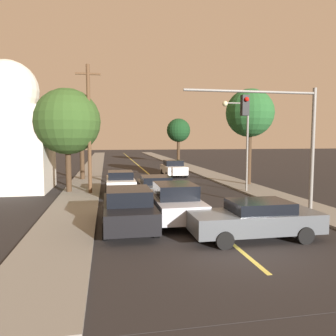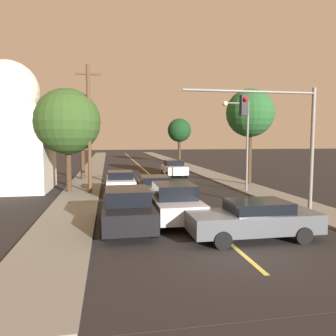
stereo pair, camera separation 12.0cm
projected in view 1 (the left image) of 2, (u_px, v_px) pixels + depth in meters
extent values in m
plane|color=black|center=(240.00, 251.00, 10.77)|extent=(200.00, 200.00, 0.00)
cube|color=black|center=(138.00, 165.00, 46.01)|extent=(9.54, 80.00, 0.01)
cube|color=#D1C14C|center=(138.00, 165.00, 46.01)|extent=(0.16, 76.00, 0.00)
cube|color=gray|center=(94.00, 165.00, 44.90)|extent=(2.50, 80.00, 0.12)
cube|color=gray|center=(179.00, 164.00, 47.11)|extent=(2.50, 80.00, 0.12)
cube|color=#A5A8B2|center=(174.00, 205.00, 14.63)|extent=(1.92, 4.79, 0.72)
cube|color=black|center=(175.00, 191.00, 14.38)|extent=(1.69, 2.15, 0.62)
cylinder|color=black|center=(150.00, 207.00, 15.95)|extent=(0.22, 0.74, 0.74)
cylinder|color=black|center=(186.00, 205.00, 16.28)|extent=(0.22, 0.74, 0.74)
cylinder|color=black|center=(159.00, 222.00, 13.04)|extent=(0.22, 0.74, 0.74)
cylinder|color=black|center=(203.00, 220.00, 13.38)|extent=(0.22, 0.74, 0.74)
cube|color=#474C51|center=(155.00, 188.00, 20.29)|extent=(1.95, 4.46, 0.62)
cube|color=black|center=(156.00, 180.00, 20.07)|extent=(1.72, 2.01, 0.43)
cylinder|color=black|center=(138.00, 190.00, 21.50)|extent=(0.22, 0.68, 0.68)
cylinder|color=black|center=(166.00, 189.00, 21.84)|extent=(0.22, 0.68, 0.68)
cylinder|color=black|center=(143.00, 197.00, 18.79)|extent=(0.22, 0.68, 0.68)
cylinder|color=black|center=(174.00, 196.00, 19.13)|extent=(0.22, 0.68, 0.68)
cube|color=black|center=(128.00, 211.00, 13.47)|extent=(1.97, 4.91, 0.78)
cube|color=black|center=(128.00, 196.00, 13.22)|extent=(1.74, 2.21, 0.58)
cylinder|color=black|center=(105.00, 213.00, 14.82)|extent=(0.22, 0.63, 0.63)
cylinder|color=black|center=(146.00, 211.00, 15.17)|extent=(0.22, 0.63, 0.63)
cylinder|color=black|center=(105.00, 232.00, 11.84)|extent=(0.22, 0.63, 0.63)
cylinder|color=black|center=(156.00, 229.00, 12.19)|extent=(0.22, 0.63, 0.63)
cube|color=white|center=(120.00, 184.00, 20.96)|extent=(1.73, 4.03, 0.78)
cube|color=black|center=(120.00, 175.00, 20.75)|extent=(1.53, 1.81, 0.47)
cylinder|color=black|center=(107.00, 188.00, 22.07)|extent=(0.22, 0.75, 0.75)
cylinder|color=black|center=(132.00, 187.00, 22.37)|extent=(0.22, 0.75, 0.75)
cylinder|color=black|center=(108.00, 194.00, 19.62)|extent=(0.22, 0.75, 0.75)
cylinder|color=black|center=(135.00, 193.00, 19.92)|extent=(0.22, 0.75, 0.75)
cube|color=white|center=(174.00, 169.00, 31.99)|extent=(1.92, 4.25, 0.75)
cube|color=black|center=(173.00, 163.00, 32.10)|extent=(1.69, 1.91, 0.53)
cylinder|color=black|center=(186.00, 175.00, 30.90)|extent=(0.22, 0.60, 0.60)
cylinder|color=black|center=(167.00, 175.00, 30.56)|extent=(0.22, 0.60, 0.60)
cylinder|color=black|center=(180.00, 172.00, 33.48)|extent=(0.22, 0.60, 0.60)
cylinder|color=black|center=(162.00, 172.00, 33.14)|extent=(0.22, 0.60, 0.60)
cube|color=#474C51|center=(254.00, 221.00, 12.00)|extent=(4.76, 1.90, 0.70)
cube|color=black|center=(259.00, 206.00, 11.99)|extent=(2.14, 1.67, 0.41)
cylinder|color=black|center=(225.00, 240.00, 10.88)|extent=(0.62, 0.22, 0.62)
cylinder|color=black|center=(208.00, 226.00, 12.64)|extent=(0.62, 0.22, 0.62)
cylinder|color=black|center=(305.00, 235.00, 11.42)|extent=(0.62, 0.22, 0.62)
cylinder|color=black|center=(278.00, 222.00, 13.18)|extent=(0.62, 0.22, 0.62)
cylinder|color=slate|center=(312.00, 152.00, 15.25)|extent=(0.18, 0.18, 5.88)
cylinder|color=slate|center=(252.00, 92.00, 14.44)|extent=(6.19, 0.12, 0.12)
cube|color=black|center=(245.00, 105.00, 14.44)|extent=(0.32, 0.28, 0.90)
sphere|color=red|center=(247.00, 99.00, 14.24)|extent=(0.20, 0.20, 0.20)
cylinder|color=slate|center=(247.00, 146.00, 22.19)|extent=(0.14, 0.14, 6.07)
cylinder|color=slate|center=(237.00, 103.00, 21.79)|extent=(1.63, 0.09, 0.09)
sphere|color=beige|center=(225.00, 104.00, 21.64)|extent=(0.36, 0.36, 0.36)
cylinder|color=#513823|center=(89.00, 129.00, 21.27)|extent=(0.24, 0.24, 8.31)
cube|color=#513823|center=(88.00, 74.00, 20.95)|extent=(1.60, 0.12, 0.12)
cylinder|color=#3D2B1C|center=(68.00, 168.00, 21.97)|extent=(0.37, 0.37, 3.17)
sphere|color=#2D4C1E|center=(67.00, 121.00, 21.69)|extent=(4.37, 4.37, 4.37)
cylinder|color=#3D2B1C|center=(82.00, 157.00, 28.74)|extent=(0.39, 0.39, 3.88)
sphere|color=#143819|center=(81.00, 123.00, 28.47)|extent=(3.07, 3.07, 3.07)
cylinder|color=#3D2B1C|center=(249.00, 157.00, 25.55)|extent=(0.39, 0.39, 4.24)
sphere|color=#235628|center=(250.00, 113.00, 25.25)|extent=(3.70, 3.70, 3.70)
cylinder|color=#3D2B1C|center=(178.00, 150.00, 49.80)|extent=(0.44, 0.44, 3.59)
sphere|color=#143819|center=(178.00, 130.00, 49.53)|extent=(3.56, 3.56, 3.56)
cube|color=beige|center=(10.00, 149.00, 22.96)|extent=(5.29, 5.29, 5.87)
sphere|color=beige|center=(8.00, 90.00, 22.60)|extent=(4.13, 4.13, 4.13)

